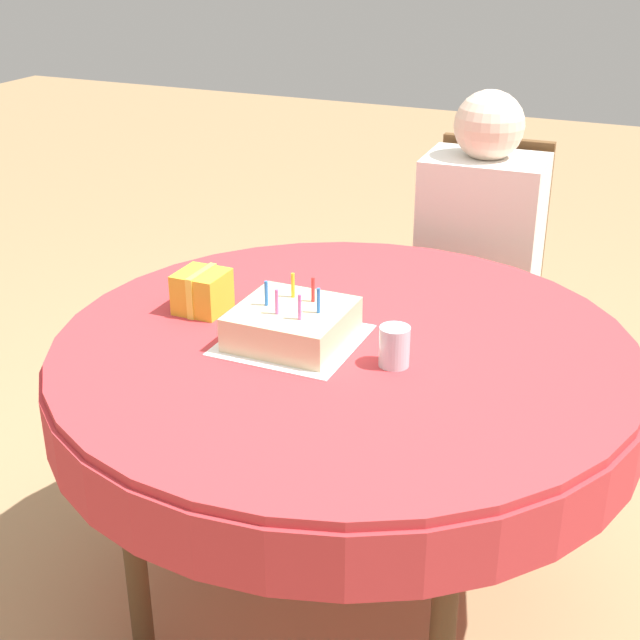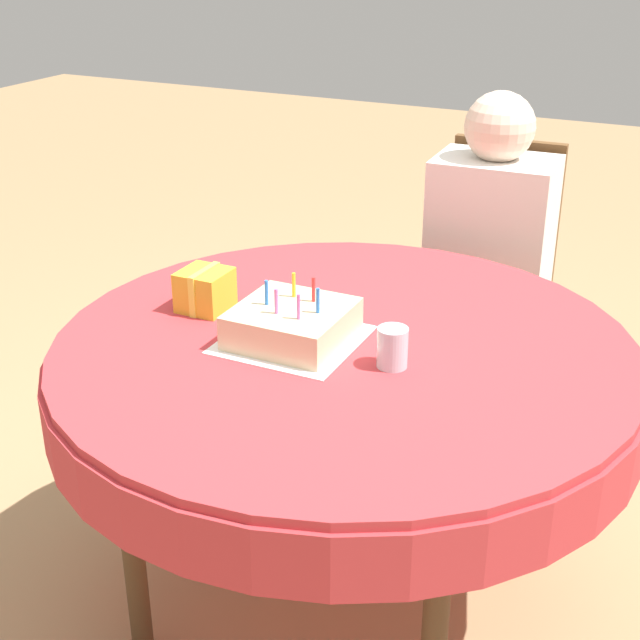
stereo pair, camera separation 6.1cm
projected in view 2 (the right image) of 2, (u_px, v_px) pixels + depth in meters
name	position (u px, v px, depth m)	size (l,w,h in m)	color
ground_plane	(341.00, 602.00, 2.24)	(12.00, 12.00, 0.00)	#A37F56
dining_table	(344.00, 375.00, 1.97)	(1.29, 1.29, 0.73)	#BC3338
chair	(491.00, 285.00, 2.80)	(0.39, 0.39, 0.95)	brown
person	(488.00, 242.00, 2.65)	(0.36, 0.36, 1.13)	beige
napkin	(292.00, 339.00, 1.94)	(0.28, 0.28, 0.00)	white
birthday_cake	(292.00, 323.00, 1.93)	(0.23, 0.23, 0.13)	beige
drinking_glass	(392.00, 347.00, 1.81)	(0.06, 0.06, 0.09)	silver
gift_box	(205.00, 290.00, 2.08)	(0.11, 0.12, 0.10)	gold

